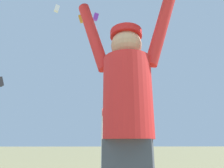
{
  "coord_description": "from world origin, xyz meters",
  "views": [
    {
      "loc": [
        0.19,
        -1.21,
        0.79
      ],
      "look_at": [
        0.34,
        2.76,
        2.03
      ],
      "focal_mm": 30.92,
      "sensor_mm": 36.0,
      "label": 1
    }
  ],
  "objects_px": {
    "distant_kite_white_far_center": "(57,9)",
    "marker_flag": "(106,116)",
    "distant_kite_purple_low_left": "(96,17)",
    "distant_kite_orange_mid_left": "(81,19)",
    "kite_flyer_person": "(128,121)",
    "distant_kite_magenta_mid_right": "(137,58)"
  },
  "relations": [
    {
      "from": "distant_kite_magenta_mid_right",
      "to": "marker_flag",
      "type": "bearing_deg",
      "value": -102.44
    },
    {
      "from": "distant_kite_white_far_center",
      "to": "distant_kite_magenta_mid_right",
      "type": "distance_m",
      "value": 20.34
    },
    {
      "from": "kite_flyer_person",
      "to": "marker_flag",
      "type": "bearing_deg",
      "value": 91.26
    },
    {
      "from": "distant_kite_white_far_center",
      "to": "marker_flag",
      "type": "height_order",
      "value": "distant_kite_white_far_center"
    },
    {
      "from": "distant_kite_orange_mid_left",
      "to": "distant_kite_white_far_center",
      "type": "xyz_separation_m",
      "value": [
        -1.33,
        -10.48,
        -6.28
      ]
    },
    {
      "from": "distant_kite_purple_low_left",
      "to": "distant_kite_orange_mid_left",
      "type": "relative_size",
      "value": 0.64
    },
    {
      "from": "distant_kite_purple_low_left",
      "to": "distant_kite_white_far_center",
      "type": "xyz_separation_m",
      "value": [
        -4.4,
        -0.78,
        0.4
      ]
    },
    {
      "from": "distant_kite_purple_low_left",
      "to": "distant_kite_white_far_center",
      "type": "bearing_deg",
      "value": -169.94
    },
    {
      "from": "distant_kite_white_far_center",
      "to": "marker_flag",
      "type": "relative_size",
      "value": 0.46
    },
    {
      "from": "distant_kite_magenta_mid_right",
      "to": "distant_kite_purple_low_left",
      "type": "bearing_deg",
      "value": -115.95
    },
    {
      "from": "distant_kite_purple_low_left",
      "to": "distant_kite_magenta_mid_right",
      "type": "distance_m",
      "value": 17.44
    },
    {
      "from": "distant_kite_orange_mid_left",
      "to": "distant_kite_white_far_center",
      "type": "distance_m",
      "value": 12.29
    },
    {
      "from": "kite_flyer_person",
      "to": "distant_kite_orange_mid_left",
      "type": "height_order",
      "value": "distant_kite_orange_mid_left"
    },
    {
      "from": "kite_flyer_person",
      "to": "marker_flag",
      "type": "xyz_separation_m",
      "value": [
        -0.11,
        4.78,
        0.68
      ]
    },
    {
      "from": "kite_flyer_person",
      "to": "marker_flag",
      "type": "height_order",
      "value": "kite_flyer_person"
    },
    {
      "from": "marker_flag",
      "to": "distant_kite_orange_mid_left",
      "type": "bearing_deg",
      "value": 100.5
    },
    {
      "from": "distant_kite_purple_low_left",
      "to": "distant_kite_orange_mid_left",
      "type": "bearing_deg",
      "value": 107.57
    },
    {
      "from": "distant_kite_purple_low_left",
      "to": "marker_flag",
      "type": "distance_m",
      "value": 19.01
    },
    {
      "from": "kite_flyer_person",
      "to": "distant_kite_purple_low_left",
      "type": "bearing_deg",
      "value": 94.12
    },
    {
      "from": "distant_kite_purple_low_left",
      "to": "distant_kite_orange_mid_left",
      "type": "distance_m",
      "value": 12.17
    },
    {
      "from": "distant_kite_white_far_center",
      "to": "distant_kite_magenta_mid_right",
      "type": "xyz_separation_m",
      "value": [
        11.98,
        16.35,
        1.72
      ]
    },
    {
      "from": "distant_kite_white_far_center",
      "to": "marker_flag",
      "type": "distance_m",
      "value": 19.54
    }
  ]
}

